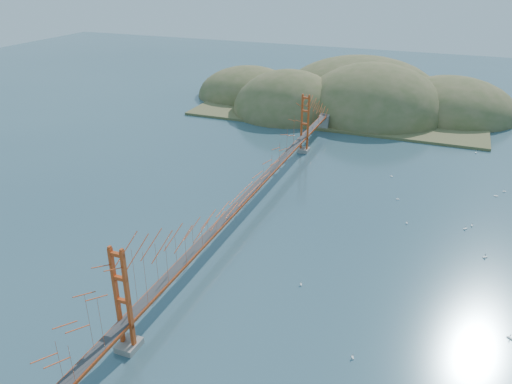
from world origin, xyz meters
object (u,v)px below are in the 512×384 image
at_px(sailboat_1, 407,223).
at_px(sailboat_2, 510,337).
at_px(sailboat_0, 301,284).
at_px(bridge, 246,174).

height_order(sailboat_1, sailboat_2, sailboat_2).
distance_m(sailboat_0, sailboat_2, 22.63).
height_order(sailboat_0, sailboat_1, sailboat_0).
bearing_deg(bridge, sailboat_2, -22.31).
relative_size(bridge, sailboat_2, 131.67).
xyz_separation_m(sailboat_0, sailboat_2, (22.61, -0.90, 0.02)).
distance_m(bridge, sailboat_1, 24.73).
bearing_deg(sailboat_0, sailboat_1, 63.95).
bearing_deg(bridge, sailboat_1, 16.43).
relative_size(sailboat_0, sailboat_2, 0.81).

